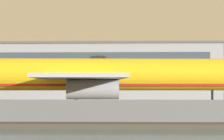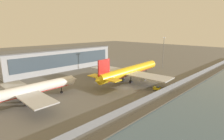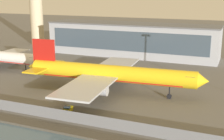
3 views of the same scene
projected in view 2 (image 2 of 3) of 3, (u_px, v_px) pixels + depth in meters
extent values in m
plane|color=#66635E|center=(126.00, 88.00, 80.67)|extent=(500.00, 500.00, 0.00)
cube|color=#474238|center=(166.00, 100.00, 66.49)|extent=(320.00, 3.00, 0.50)
cube|color=slate|center=(156.00, 94.00, 69.36)|extent=(280.00, 0.08, 2.54)
cylinder|color=slate|center=(156.00, 94.00, 69.36)|extent=(0.10, 0.10, 2.54)
cylinder|color=slate|center=(223.00, 62.00, 136.90)|extent=(0.10, 0.10, 2.54)
cylinder|color=yellow|center=(131.00, 70.00, 91.11)|extent=(46.60, 8.20, 4.55)
cone|color=yellow|center=(153.00, 64.00, 109.24)|extent=(3.29, 4.54, 4.32)
cone|color=yellow|center=(98.00, 81.00, 72.99)|extent=(3.27, 4.32, 4.09)
cube|color=#232D3D|center=(151.00, 64.00, 106.81)|extent=(2.80, 4.05, 1.36)
cube|color=red|center=(131.00, 73.00, 91.39)|extent=(39.59, 6.75, 0.82)
cube|color=#B7BABF|center=(112.00, 69.00, 96.56)|extent=(11.93, 23.00, 0.45)
cube|color=#B7BABF|center=(147.00, 76.00, 82.48)|extent=(11.93, 23.00, 0.45)
cylinder|color=#B7BABF|center=(116.00, 72.00, 96.80)|extent=(6.67, 3.01, 2.50)
cylinder|color=#B7BABF|center=(145.00, 78.00, 84.97)|extent=(6.67, 3.01, 2.50)
cube|color=red|center=(104.00, 68.00, 74.96)|extent=(6.98, 1.09, 7.73)
cube|color=yellow|center=(97.00, 76.00, 78.48)|extent=(5.27, 8.51, 0.36)
cube|color=yellow|center=(111.00, 79.00, 73.32)|extent=(5.27, 8.51, 0.36)
cylinder|color=black|center=(146.00, 72.00, 103.96)|extent=(0.32, 0.32, 2.66)
cylinder|color=black|center=(146.00, 74.00, 104.26)|extent=(1.31, 0.60, 1.27)
cylinder|color=black|center=(123.00, 78.00, 91.02)|extent=(0.36, 0.36, 2.66)
cylinder|color=black|center=(123.00, 80.00, 91.32)|extent=(1.54, 1.14, 1.46)
cylinder|color=black|center=(131.00, 79.00, 88.00)|extent=(0.36, 0.36, 2.66)
cylinder|color=black|center=(131.00, 82.00, 88.30)|extent=(1.54, 1.14, 1.46)
cylinder|color=white|center=(30.00, 90.00, 63.89)|extent=(36.09, 4.80, 3.98)
cone|color=white|center=(74.00, 79.00, 77.35)|extent=(2.68, 3.84, 3.79)
cube|color=#232D3D|center=(69.00, 79.00, 75.45)|extent=(2.27, 3.44, 1.20)
cube|color=red|center=(30.00, 92.00, 64.14)|extent=(30.68, 3.88, 0.72)
cube|color=#B7BABF|center=(17.00, 87.00, 68.55)|extent=(8.31, 17.46, 0.40)
cube|color=#B7BABF|center=(35.00, 99.00, 56.92)|extent=(8.31, 17.46, 0.40)
cylinder|color=#B7BABF|center=(21.00, 90.00, 68.67)|extent=(5.09, 2.31, 2.19)
cylinder|color=#B7BABF|center=(37.00, 100.00, 58.90)|extent=(5.09, 2.31, 2.19)
cylinder|color=black|center=(61.00, 90.00, 73.48)|extent=(0.28, 0.28, 2.33)
cylinder|color=black|center=(62.00, 92.00, 73.74)|extent=(1.13, 0.46, 1.12)
cylinder|color=black|center=(22.00, 98.00, 64.23)|extent=(0.32, 0.32, 2.33)
cylinder|color=black|center=(22.00, 101.00, 64.49)|extent=(1.30, 0.93, 1.28)
cylinder|color=black|center=(26.00, 101.00, 61.42)|extent=(0.32, 0.32, 2.33)
cylinder|color=black|center=(26.00, 104.00, 61.68)|extent=(1.30, 0.93, 1.28)
cube|color=yellow|center=(157.00, 88.00, 77.76)|extent=(2.18, 3.45, 1.11)
cube|color=#283847|center=(158.00, 87.00, 77.36)|extent=(1.47, 1.34, 0.50)
cylinder|color=black|center=(160.00, 89.00, 77.86)|extent=(0.35, 0.73, 0.70)
cylinder|color=black|center=(159.00, 90.00, 76.76)|extent=(0.35, 0.73, 0.70)
cylinder|color=black|center=(155.00, 89.00, 78.94)|extent=(0.35, 0.73, 0.70)
cylinder|color=black|center=(154.00, 89.00, 77.84)|extent=(0.35, 0.73, 0.70)
cube|color=#19519E|center=(18.00, 92.00, 72.23)|extent=(5.56, 4.39, 2.07)
cube|color=#283847|center=(13.00, 91.00, 71.67)|extent=(1.98, 2.30, 0.83)
cube|color=orange|center=(18.00, 89.00, 71.97)|extent=(0.95, 1.16, 0.16)
cylinder|color=black|center=(14.00, 95.00, 71.13)|extent=(0.84, 0.61, 0.84)
cylinder|color=black|center=(15.00, 93.00, 72.87)|extent=(0.84, 0.61, 0.84)
cylinder|color=black|center=(22.00, 94.00, 71.96)|extent=(0.84, 0.61, 0.84)
cylinder|color=black|center=(23.00, 93.00, 73.71)|extent=(0.84, 0.61, 0.84)
cube|color=#9EA3AD|center=(61.00, 59.00, 117.92)|extent=(73.43, 15.82, 13.60)
cube|color=#3D4C5B|center=(67.00, 60.00, 112.27)|extent=(67.55, 0.16, 8.16)
cube|color=#5B5E63|center=(60.00, 49.00, 116.34)|extent=(74.03, 16.42, 0.50)
cylinder|color=gray|center=(163.00, 53.00, 120.65)|extent=(0.36, 0.36, 21.45)
cube|color=gray|center=(164.00, 37.00, 118.30)|extent=(3.20, 0.24, 0.24)
cube|color=silver|center=(163.00, 38.00, 117.54)|extent=(0.60, 0.40, 0.44)
cube|color=silver|center=(165.00, 38.00, 119.19)|extent=(0.60, 0.40, 0.44)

